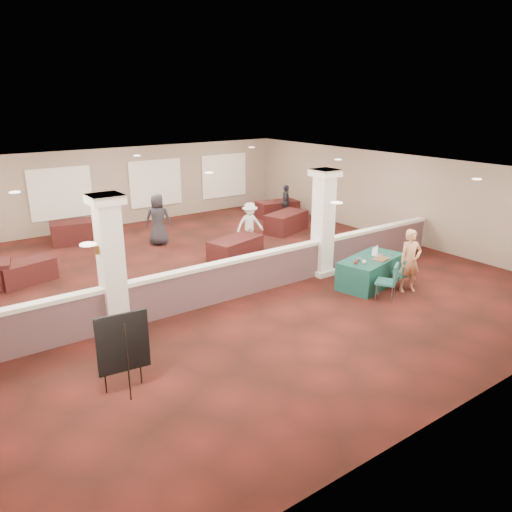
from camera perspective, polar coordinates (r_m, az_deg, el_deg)
ground at (r=14.90m, az=-5.04°, el=-2.73°), size 16.00×16.00×0.00m
wall_back at (r=21.55m, az=-16.29°, el=7.50°), size 16.00×0.04×3.20m
wall_front at (r=8.92m, az=22.46°, el=-7.64°), size 16.00×0.04×3.20m
wall_right at (r=19.62m, az=15.40°, el=6.60°), size 0.04×16.00×3.20m
ceiling at (r=14.10m, az=-5.39°, el=9.53°), size 16.00×16.00×0.02m
partition_wall at (r=13.52m, az=-1.82°, el=-2.31°), size 15.60×0.28×1.10m
column_left at (r=11.69m, az=-16.23°, el=-0.78°), size 0.72×0.72×3.20m
column_right at (r=15.01m, az=7.69°, el=3.88°), size 0.72×0.72×3.20m
sconce_left at (r=11.50m, az=-17.69°, el=0.68°), size 0.12×0.12×0.18m
sconce_right at (r=11.67m, az=-15.10°, el=1.16°), size 0.12×0.12×0.18m
near_table at (r=14.72m, az=12.91°, el=-1.72°), size 2.30×1.52×0.81m
conf_chair_main at (r=14.53m, az=16.69°, el=-1.72°), size 0.55×0.55×0.92m
conf_chair_side at (r=13.68m, az=15.06°, el=-2.55°), size 0.69×0.69×1.01m
easel_board at (r=9.33m, az=-14.96°, el=-9.66°), size 0.94×0.51×1.60m
woman at (r=14.38m, az=17.20°, el=-0.53°), size 0.75×0.62×1.77m
far_table_front_left at (r=16.02m, az=-24.82°, el=-1.67°), size 1.74×1.18×0.65m
far_table_front_center at (r=16.49m, az=-2.35°, el=0.77°), size 2.04×1.39×0.75m
far_table_front_right at (r=20.04m, az=3.44°, el=3.88°), size 2.11×1.51×0.77m
far_table_back_center at (r=19.64m, az=-19.49°, el=2.65°), size 2.17×1.39×0.81m
far_table_back_right at (r=22.40m, az=2.48°, el=5.36°), size 1.95×1.23×0.74m
attendee_b at (r=18.08m, az=-0.72°, el=3.67°), size 1.09×0.68×1.57m
attendee_c at (r=21.88m, az=3.43°, el=6.12°), size 0.90×0.98×1.54m
attendee_d at (r=18.45m, az=-11.13°, el=4.12°), size 1.05×0.92×1.88m
laptop_base at (r=14.85m, az=13.82°, el=0.09°), size 0.42×0.34×0.02m
laptop_screen at (r=14.87m, az=13.42°, el=0.67°), size 0.36×0.10×0.24m
screen_glow at (r=14.87m, az=13.44°, el=0.60°), size 0.33×0.08×0.21m
knitting at (r=14.52m, az=14.09°, el=-0.32°), size 0.51×0.43×0.03m
yarn_cream at (r=14.01m, az=12.25°, el=-0.66°), size 0.12×0.12×0.12m
yarn_red at (r=13.94m, az=11.32°, el=-0.71°), size 0.11×0.11×0.11m
yarn_grey at (r=14.21m, az=11.61°, el=-0.36°), size 0.12×0.12×0.12m
scissors at (r=15.08m, az=15.35°, el=0.22°), size 0.14×0.06×0.01m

